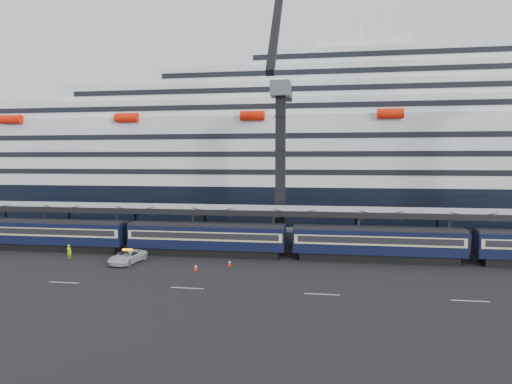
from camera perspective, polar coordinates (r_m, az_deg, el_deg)
ground at (r=46.32m, az=26.23°, el=-10.77°), size 260.00×260.00×0.00m
train at (r=54.31m, az=18.44°, el=-6.04°), size 133.05×3.00×4.05m
canopy at (r=58.70m, az=22.35°, el=-2.39°), size 130.00×6.25×5.53m
cruise_ship at (r=89.63m, az=17.07°, el=4.38°), size 214.09×28.84×34.00m
crane_dark_near at (r=61.69m, az=3.04°, el=4.41°), size 4.50×17.75×35.08m
pickup_truck at (r=53.29m, az=-15.78°, el=-7.79°), size 3.08×5.52×1.46m
worker at (r=58.00m, az=-22.34°, el=-6.89°), size 0.61×0.40×1.65m
traffic_cone_b at (r=50.26m, az=-3.33°, el=-8.79°), size 0.37×0.37×0.73m
traffic_cone_c at (r=48.62m, az=-7.55°, el=-9.25°), size 0.37×0.37×0.74m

